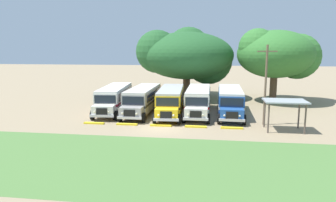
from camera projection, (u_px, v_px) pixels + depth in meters
ground_plane at (160, 128)px, 28.39m from camera, size 220.00×220.00×0.00m
foreground_grass_strip at (137, 162)px, 19.88m from camera, size 80.00×11.18×0.01m
parked_bus_slot_0 at (114, 97)px, 36.09m from camera, size 3.54×10.97×2.82m
parked_bus_slot_1 at (143, 99)px, 35.20m from camera, size 2.72×10.84×2.82m
parked_bus_slot_2 at (171, 100)px, 34.46m from camera, size 3.17×10.91×2.82m
parked_bus_slot_3 at (198, 99)px, 34.68m from camera, size 2.72×10.84×2.82m
parked_bus_slot_4 at (230, 100)px, 34.24m from camera, size 2.88×10.86×2.82m
curb_wheelstop_0 at (94, 123)px, 29.94m from camera, size 2.00×0.36×0.15m
curb_wheelstop_1 at (127, 124)px, 29.48m from camera, size 2.00×0.36×0.15m
curb_wheelstop_2 at (161, 125)px, 29.03m from camera, size 2.00×0.36×0.15m
curb_wheelstop_3 at (196, 127)px, 28.58m from camera, size 2.00×0.36×0.15m
curb_wheelstop_4 at (232, 128)px, 28.12m from camera, size 2.00×0.36×0.15m
broad_shade_tree at (188, 55)px, 45.71m from camera, size 13.94×12.85×10.52m
secondary_tree at (277, 54)px, 42.06m from camera, size 11.31×11.03×9.84m
utility_pole at (266, 83)px, 28.95m from camera, size 1.80×0.20×7.53m
waiting_shelter at (285, 103)px, 27.11m from camera, size 3.60×2.60×2.72m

